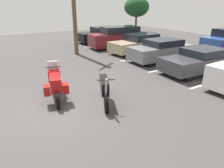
# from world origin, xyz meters

# --- Properties ---
(ground) EXTENTS (44.00, 44.00, 0.10)m
(ground) POSITION_xyz_m (0.00, 0.00, -0.05)
(ground) COLOR #423F3F
(motorcycle_touring) EXTENTS (2.16, 1.04, 1.45)m
(motorcycle_touring) POSITION_xyz_m (-0.55, 0.03, 0.68)
(motorcycle_touring) COLOR black
(motorcycle_touring) RESTS_ON ground
(motorcycle_second) EXTENTS (2.14, 1.07, 1.32)m
(motorcycle_second) POSITION_xyz_m (0.79, 1.52, 0.59)
(motorcycle_second) COLOR black
(motorcycle_second) RESTS_ON ground
(parking_stripes) EXTENTS (23.24, 5.03, 0.01)m
(parking_stripes) POSITION_xyz_m (-1.29, 8.06, 0.00)
(parking_stripes) COLOR silver
(parking_stripes) RESTS_ON ground
(car_black) EXTENTS (2.05, 4.79, 1.50)m
(car_black) POSITION_xyz_m (-11.52, 8.14, 0.73)
(car_black) COLOR black
(car_black) RESTS_ON ground
(car_maroon) EXTENTS (2.12, 4.70, 1.80)m
(car_maroon) POSITION_xyz_m (-8.26, 7.89, 0.91)
(car_maroon) COLOR maroon
(car_maroon) RESTS_ON ground
(car_tan) EXTENTS (2.19, 4.97, 1.44)m
(car_tan) POSITION_xyz_m (-5.70, 8.37, 0.72)
(car_tan) COLOR tan
(car_tan) RESTS_ON ground
(car_grey) EXTENTS (1.91, 4.39, 1.45)m
(car_grey) POSITION_xyz_m (-2.85, 7.95, 0.73)
(car_grey) COLOR slate
(car_grey) RESTS_ON ground
(car_charcoal) EXTENTS (2.11, 4.75, 1.35)m
(car_charcoal) POSITION_xyz_m (0.14, 8.07, 0.67)
(car_charcoal) COLOR #38383D
(car_charcoal) RESTS_ON ground
(tree_center_right) EXTENTS (3.30, 3.30, 4.49)m
(tree_center_right) POSITION_xyz_m (-16.18, 16.07, 3.21)
(tree_center_right) COLOR #4C3823
(tree_center_right) RESTS_ON ground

